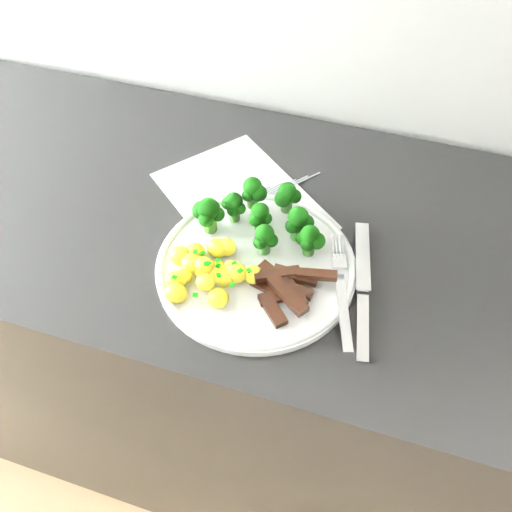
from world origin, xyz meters
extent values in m
cube|color=black|center=(-0.10, 1.69, 0.44)|extent=(2.34, 0.59, 0.88)
cube|color=#383230|center=(-0.10, 1.40, 0.42)|extent=(2.34, 0.02, 0.84)
cube|color=white|center=(-0.13, 1.72, 0.88)|extent=(0.35, 0.34, 0.00)
cube|color=slate|center=(-0.06, 1.78, 0.88)|extent=(0.09, 0.11, 0.00)
cube|color=slate|center=(-0.07, 1.76, 0.88)|extent=(0.08, 0.10, 0.00)
cube|color=slate|center=(-0.09, 1.75, 0.88)|extent=(0.08, 0.10, 0.00)
cube|color=slate|center=(-0.11, 1.74, 0.88)|extent=(0.08, 0.10, 0.00)
cube|color=slate|center=(-0.12, 1.72, 0.88)|extent=(0.07, 0.09, 0.00)
cylinder|color=white|center=(-0.06, 1.59, 0.88)|extent=(0.30, 0.30, 0.01)
torus|color=white|center=(-0.06, 1.59, 0.89)|extent=(0.30, 0.30, 0.01)
cylinder|color=#2F6220|center=(-0.07, 1.65, 0.91)|extent=(0.02, 0.02, 0.02)
sphere|color=black|center=(-0.06, 1.65, 0.93)|extent=(0.02, 0.02, 0.02)
sphere|color=black|center=(-0.08, 1.66, 0.93)|extent=(0.02, 0.02, 0.02)
sphere|color=black|center=(-0.07, 1.64, 0.93)|extent=(0.02, 0.02, 0.02)
sphere|color=black|center=(-0.07, 1.65, 0.94)|extent=(0.03, 0.03, 0.03)
cylinder|color=#2F6220|center=(-0.01, 1.66, 0.90)|extent=(0.02, 0.02, 0.03)
sphere|color=black|center=(0.00, 1.66, 0.93)|extent=(0.02, 0.02, 0.02)
sphere|color=black|center=(-0.02, 1.67, 0.92)|extent=(0.02, 0.02, 0.02)
sphere|color=black|center=(-0.02, 1.65, 0.92)|extent=(0.02, 0.02, 0.02)
sphere|color=black|center=(-0.01, 1.66, 0.94)|extent=(0.03, 0.03, 0.03)
cylinder|color=#2F6220|center=(-0.12, 1.67, 0.90)|extent=(0.02, 0.02, 0.02)
sphere|color=black|center=(-0.11, 1.67, 0.92)|extent=(0.02, 0.02, 0.02)
sphere|color=black|center=(-0.12, 1.68, 0.92)|extent=(0.02, 0.02, 0.02)
sphere|color=black|center=(-0.13, 1.67, 0.92)|extent=(0.02, 0.02, 0.02)
sphere|color=black|center=(-0.12, 1.66, 0.92)|extent=(0.02, 0.02, 0.02)
sphere|color=black|center=(-0.12, 1.67, 0.93)|extent=(0.03, 0.03, 0.03)
cylinder|color=#2F6220|center=(-0.04, 1.70, 0.91)|extent=(0.02, 0.02, 0.02)
sphere|color=black|center=(-0.03, 1.71, 0.93)|extent=(0.02, 0.02, 0.02)
sphere|color=black|center=(-0.05, 1.71, 0.93)|extent=(0.03, 0.03, 0.03)
sphere|color=black|center=(-0.05, 1.69, 0.93)|extent=(0.03, 0.03, 0.03)
sphere|color=black|center=(-0.04, 1.70, 0.94)|extent=(0.03, 0.03, 0.03)
cylinder|color=#2F6220|center=(-0.10, 1.70, 0.91)|extent=(0.02, 0.02, 0.03)
sphere|color=black|center=(-0.09, 1.69, 0.93)|extent=(0.03, 0.03, 0.03)
sphere|color=black|center=(-0.10, 1.71, 0.93)|extent=(0.03, 0.03, 0.03)
sphere|color=black|center=(-0.10, 1.69, 0.93)|extent=(0.02, 0.02, 0.02)
sphere|color=black|center=(-0.10, 1.70, 0.94)|extent=(0.03, 0.03, 0.03)
cylinder|color=#2F6220|center=(0.01, 1.64, 0.90)|extent=(0.02, 0.02, 0.02)
sphere|color=black|center=(0.02, 1.63, 0.92)|extent=(0.03, 0.03, 0.03)
sphere|color=black|center=(0.01, 1.65, 0.92)|extent=(0.02, 0.02, 0.02)
sphere|color=black|center=(0.00, 1.63, 0.92)|extent=(0.02, 0.02, 0.02)
sphere|color=black|center=(0.01, 1.62, 0.92)|extent=(0.02, 0.02, 0.02)
sphere|color=black|center=(0.01, 1.64, 0.93)|extent=(0.03, 0.03, 0.03)
cylinder|color=#2F6220|center=(-0.15, 1.64, 0.90)|extent=(0.02, 0.02, 0.03)
sphere|color=black|center=(-0.13, 1.64, 0.93)|extent=(0.02, 0.02, 0.02)
sphere|color=black|center=(-0.15, 1.65, 0.93)|extent=(0.02, 0.02, 0.02)
sphere|color=black|center=(-0.16, 1.64, 0.93)|extent=(0.03, 0.03, 0.03)
sphere|color=black|center=(-0.15, 1.62, 0.93)|extent=(0.02, 0.02, 0.02)
sphere|color=black|center=(-0.15, 1.64, 0.94)|extent=(0.03, 0.03, 0.03)
cylinder|color=#2F6220|center=(-0.05, 1.62, 0.90)|extent=(0.02, 0.02, 0.02)
sphere|color=black|center=(-0.04, 1.62, 0.92)|extent=(0.02, 0.02, 0.02)
sphere|color=black|center=(-0.06, 1.63, 0.92)|extent=(0.02, 0.02, 0.02)
sphere|color=black|center=(-0.06, 1.61, 0.92)|extent=(0.02, 0.02, 0.02)
sphere|color=black|center=(-0.05, 1.62, 0.93)|extent=(0.03, 0.03, 0.03)
ellipsoid|color=yellow|center=(-0.15, 1.50, 0.90)|extent=(0.03, 0.03, 0.03)
ellipsoid|color=yellow|center=(-0.11, 1.56, 0.90)|extent=(0.03, 0.03, 0.02)
ellipsoid|color=yellow|center=(-0.12, 1.54, 0.90)|extent=(0.03, 0.03, 0.03)
ellipsoid|color=yellow|center=(-0.16, 1.52, 0.90)|extent=(0.03, 0.03, 0.03)
ellipsoid|color=yellow|center=(-0.09, 1.54, 0.90)|extent=(0.03, 0.03, 0.03)
ellipsoid|color=yellow|center=(-0.05, 1.56, 0.90)|extent=(0.03, 0.03, 0.03)
ellipsoid|color=yellow|center=(-0.17, 1.56, 0.90)|extent=(0.03, 0.03, 0.03)
ellipsoid|color=yellow|center=(-0.10, 1.55, 0.90)|extent=(0.03, 0.03, 0.03)
ellipsoid|color=yellow|center=(-0.08, 1.56, 0.90)|extent=(0.03, 0.03, 0.03)
ellipsoid|color=yellow|center=(-0.11, 1.52, 0.92)|extent=(0.03, 0.03, 0.02)
ellipsoid|color=yellow|center=(-0.11, 1.60, 0.90)|extent=(0.03, 0.03, 0.03)
ellipsoid|color=yellow|center=(-0.14, 1.55, 0.90)|extent=(0.03, 0.03, 0.03)
ellipsoid|color=yellow|center=(-0.12, 1.59, 0.90)|extent=(0.03, 0.03, 0.03)
ellipsoid|color=yellow|center=(-0.12, 1.55, 0.92)|extent=(0.03, 0.03, 0.02)
ellipsoid|color=yellow|center=(-0.15, 1.53, 0.90)|extent=(0.03, 0.02, 0.02)
ellipsoid|color=yellow|center=(-0.08, 1.56, 0.90)|extent=(0.03, 0.03, 0.03)
ellipsoid|color=yellow|center=(-0.09, 1.51, 0.90)|extent=(0.03, 0.03, 0.03)
ellipsoid|color=yellow|center=(-0.15, 1.58, 0.90)|extent=(0.03, 0.03, 0.03)
cube|color=#056E02|center=(-0.08, 1.56, 0.92)|extent=(0.01, 0.01, 0.00)
cube|color=#056E02|center=(-0.11, 1.49, 0.93)|extent=(0.01, 0.01, 0.00)
cube|color=#056E02|center=(-0.07, 1.54, 0.93)|extent=(0.01, 0.01, 0.00)
cube|color=#056E02|center=(-0.07, 1.52, 0.92)|extent=(0.01, 0.01, 0.00)
cube|color=#056E02|center=(-0.10, 1.56, 0.92)|extent=(0.01, 0.01, 0.00)
cube|color=#056E02|center=(-0.15, 1.51, 0.92)|extent=(0.01, 0.01, 0.00)
cube|color=#056E02|center=(-0.12, 1.54, 0.93)|extent=(0.01, 0.01, 0.00)
cube|color=#056E02|center=(-0.10, 1.55, 0.92)|extent=(0.01, 0.01, 0.00)
cube|color=#056E02|center=(-0.13, 1.57, 0.92)|extent=(0.01, 0.01, 0.00)
cube|color=#056E02|center=(-0.11, 1.54, 0.93)|extent=(0.01, 0.01, 0.00)
cube|color=#056E02|center=(-0.06, 1.56, 0.92)|extent=(0.01, 0.01, 0.00)
cube|color=#056E02|center=(-0.12, 1.54, 0.92)|extent=(0.01, 0.01, 0.00)
cube|color=#056E02|center=(-0.14, 1.56, 0.92)|extent=(0.01, 0.01, 0.00)
cube|color=#056E02|center=(-0.09, 1.53, 0.92)|extent=(0.01, 0.01, 0.00)
cube|color=black|center=(0.00, 1.56, 0.90)|extent=(0.07, 0.04, 0.02)
cube|color=black|center=(-0.01, 1.52, 0.89)|extent=(0.05, 0.05, 0.01)
cube|color=black|center=(0.00, 1.58, 0.89)|extent=(0.07, 0.04, 0.01)
cube|color=black|center=(-0.02, 1.55, 0.90)|extent=(0.07, 0.03, 0.02)
cube|color=black|center=(-0.01, 1.54, 0.89)|extent=(0.06, 0.05, 0.01)
cube|color=black|center=(0.00, 1.56, 0.90)|extent=(0.07, 0.02, 0.01)
cube|color=black|center=(-0.02, 1.57, 0.90)|extent=(0.06, 0.04, 0.01)
cube|color=black|center=(0.01, 1.55, 0.90)|extent=(0.05, 0.06, 0.01)
cube|color=black|center=(0.00, 1.54, 0.91)|extent=(0.07, 0.06, 0.02)
cube|color=black|center=(-0.02, 1.57, 0.91)|extent=(0.07, 0.05, 0.02)
cube|color=black|center=(0.01, 1.58, 0.90)|extent=(0.07, 0.02, 0.01)
cube|color=black|center=(0.03, 1.59, 0.91)|extent=(0.06, 0.03, 0.01)
cube|color=silver|center=(0.08, 1.54, 0.90)|extent=(0.05, 0.14, 0.02)
cube|color=silver|center=(0.06, 1.62, 0.90)|extent=(0.03, 0.03, 0.01)
cylinder|color=silver|center=(0.06, 1.65, 0.90)|extent=(0.02, 0.05, 0.00)
cylinder|color=silver|center=(0.05, 1.65, 0.90)|extent=(0.02, 0.05, 0.00)
cylinder|color=silver|center=(0.05, 1.65, 0.90)|extent=(0.02, 0.05, 0.00)
cylinder|color=silver|center=(0.04, 1.65, 0.90)|extent=(0.02, 0.05, 0.00)
cube|color=silver|center=(0.09, 1.65, 0.89)|extent=(0.05, 0.14, 0.01)
cube|color=silver|center=(0.11, 1.54, 0.88)|extent=(0.04, 0.12, 0.02)
camera|label=1|loc=(0.10, 1.11, 1.52)|focal=38.01mm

